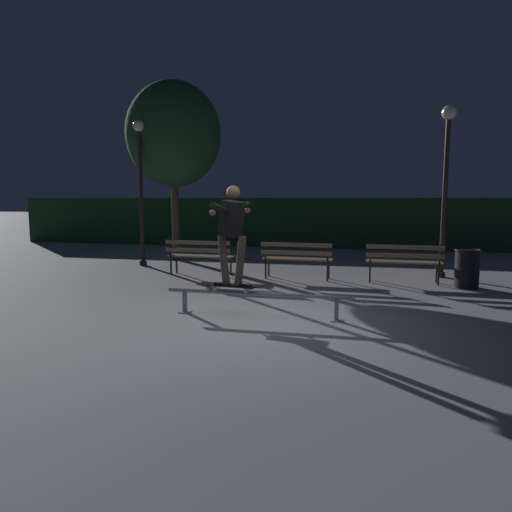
% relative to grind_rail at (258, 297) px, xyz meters
% --- Properties ---
extents(ground_plane, '(90.00, 90.00, 0.00)m').
position_rel_grind_rail_xyz_m(ground_plane, '(-0.00, -0.25, -0.31)').
color(ground_plane, '#99999E').
extents(hedge_backdrop, '(24.00, 1.20, 1.84)m').
position_rel_grind_rail_xyz_m(hedge_backdrop, '(-0.00, 10.51, 0.61)').
color(hedge_backdrop, '#234C28').
rests_on(hedge_backdrop, ground).
extents(grind_rail, '(2.96, 0.18, 0.39)m').
position_rel_grind_rail_xyz_m(grind_rail, '(0.00, 0.00, 0.00)').
color(grind_rail, gray).
rests_on(grind_rail, ground).
extents(skateboard, '(0.80, 0.32, 0.09)m').
position_rel_grind_rail_xyz_m(skateboard, '(-0.42, -0.00, 0.16)').
color(skateboard, black).
rests_on(skateboard, grind_rail).
extents(skateboarder, '(0.63, 1.39, 1.56)m').
position_rel_grind_rail_xyz_m(skateboarder, '(-0.41, -0.00, 1.09)').
color(skateboarder, black).
rests_on(skateboarder, skateboard).
extents(park_bench_leftmost, '(1.61, 0.47, 0.88)m').
position_rel_grind_rail_xyz_m(park_bench_leftmost, '(-2.16, 3.40, 0.23)').
color(park_bench_leftmost, '#282623').
rests_on(park_bench_leftmost, ground).
extents(park_bench_left_center, '(1.61, 0.47, 0.88)m').
position_rel_grind_rail_xyz_m(park_bench_left_center, '(0.17, 3.40, 0.23)').
color(park_bench_left_center, '#282623').
rests_on(park_bench_left_center, ground).
extents(park_bench_right_center, '(1.61, 0.47, 0.88)m').
position_rel_grind_rail_xyz_m(park_bench_right_center, '(2.49, 3.40, 0.23)').
color(park_bench_right_center, '#282623').
rests_on(park_bench_right_center, ground).
extents(tree_far_left, '(2.75, 2.75, 5.19)m').
position_rel_grind_rail_xyz_m(tree_far_left, '(-3.81, 5.97, 3.36)').
color(tree_far_left, brown).
rests_on(tree_far_left, ground).
extents(lamp_post_right, '(0.32, 0.32, 3.90)m').
position_rel_grind_rail_xyz_m(lamp_post_right, '(3.43, 4.42, 2.17)').
color(lamp_post_right, '#282623').
rests_on(lamp_post_right, ground).
extents(lamp_post_left, '(0.32, 0.32, 3.90)m').
position_rel_grind_rail_xyz_m(lamp_post_left, '(-4.24, 4.66, 2.17)').
color(lamp_post_left, '#282623').
rests_on(lamp_post_left, ground).
extents(trash_can, '(0.52, 0.52, 0.80)m').
position_rel_grind_rail_xyz_m(trash_can, '(3.72, 3.19, 0.10)').
color(trash_can, black).
rests_on(trash_can, ground).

